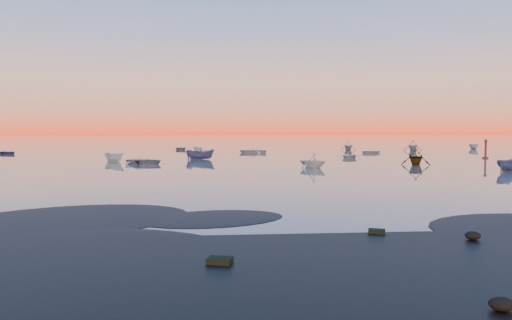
{
  "coord_description": "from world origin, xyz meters",
  "views": [
    {
      "loc": [
        -7.42,
        -20.96,
        3.84
      ],
      "look_at": [
        -3.11,
        28.0,
        0.96
      ],
      "focal_mm": 35.0,
      "sensor_mm": 36.0,
      "label": 1
    }
  ],
  "objects": [
    {
      "name": "boat_near_center",
      "position": [
        20.78,
        24.0,
        0.0
      ],
      "size": [
        3.05,
        3.92,
        1.25
      ],
      "primitive_type": "imported",
      "rotation": [
        0.0,
        0.0,
        2.06
      ],
      "color": "navy",
      "rests_on": "ground"
    },
    {
      "name": "boat_near_left",
      "position": [
        -15.24,
        37.67,
        0.0
      ],
      "size": [
        3.81,
        4.86,
        1.13
      ],
      "primitive_type": "imported",
      "rotation": [
        0.0,
        0.0,
        1.07
      ],
      "color": "slate",
      "rests_on": "ground"
    },
    {
      "name": "ground",
      "position": [
        0.0,
        100.0,
        0.0
      ],
      "size": [
        600.0,
        600.0,
        0.0
      ],
      "primitive_type": "plane",
      "color": "slate",
      "rests_on": "ground"
    },
    {
      "name": "moored_fleet",
      "position": [
        0.0,
        53.0,
        0.0
      ],
      "size": [
        124.0,
        58.0,
        1.2
      ],
      "primitive_type": null,
      "color": "silver",
      "rests_on": "ground"
    },
    {
      "name": "boat_near_right",
      "position": [
        2.95,
        29.97,
        0.0
      ],
      "size": [
        3.39,
        3.38,
        1.16
      ],
      "primitive_type": "imported",
      "rotation": [
        0.0,
        0.0,
        3.93
      ],
      "color": "silver",
      "rests_on": "ground"
    },
    {
      "name": "mud_lobes",
      "position": [
        0.0,
        -1.0,
        0.01
      ],
      "size": [
        140.0,
        6.0,
        0.07
      ],
      "primitive_type": null,
      "color": "black",
      "rests_on": "ground"
    },
    {
      "name": "channel_marker",
      "position": [
        30.64,
        45.48,
        1.13
      ],
      "size": [
        0.81,
        0.81,
        2.87
      ],
      "color": "#4D1510",
      "rests_on": "ground"
    }
  ]
}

